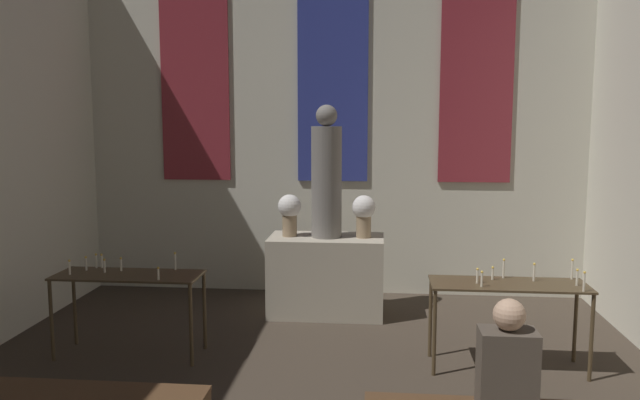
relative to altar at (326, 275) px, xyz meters
The scene contains 8 objects.
wall_back 2.17m from the altar, 90.00° to the left, with size 6.76×0.16×4.71m.
altar is the anchor object (origin of this frame).
statue 1.18m from the altar, ahead, with size 0.36×0.36×1.55m.
flower_vase_left 0.88m from the altar, behind, with size 0.28×0.28×0.50m.
flower_vase_right 0.88m from the altar, ahead, with size 0.28×0.28×0.50m.
candle_rack_left 2.37m from the altar, 140.50° to the right, with size 1.43×0.52×1.00m.
candle_rack_right 2.37m from the altar, 39.50° to the right, with size 1.43×0.52×1.01m.
person_seated 3.66m from the altar, 66.79° to the right, with size 0.36×0.24×0.73m.
Camera 1 is at (0.61, 2.36, 2.31)m, focal length 35.00 mm.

